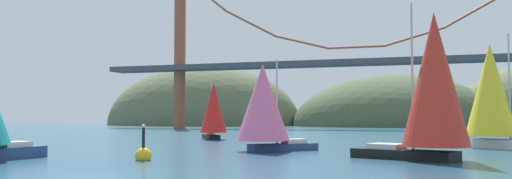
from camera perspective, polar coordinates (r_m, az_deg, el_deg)
The scene contains 9 objects.
ground_plane at distance 26.72m, azimuth -18.04°, elevation -9.01°, with size 360.00×360.00×0.00m, color navy.
headland_center at distance 156.77m, azimuth 14.58°, elevation -3.85°, with size 58.26×44.00×29.89m, color #4C5B3D.
headland_left at distance 171.66m, azimuth -5.88°, elevation -3.84°, with size 64.71×44.00×38.91m, color #5B6647.
suspension_bridge at distance 118.22m, azimuth 10.72°, elevation 3.78°, with size 121.74×6.00×38.11m.
sailboat_red_spinnaker at distance 65.99m, azimuth -4.63°, elevation -2.14°, with size 5.43×6.58×7.51m.
sailboat_pink_spinnaker at distance 43.57m, azimuth 0.85°, elevation -1.61°, with size 7.11×7.21×7.66m.
sailboat_yellow_sail at distance 52.63m, azimuth 24.17°, elevation -0.38°, with size 8.96×6.44×10.32m.
sailboat_scarlet_sail at distance 36.34m, azimuth 18.51°, elevation 0.60°, with size 8.58×6.16×10.53m.
channel_buoy at distance 35.75m, azimuth -12.06°, elevation -6.91°, with size 1.10×1.10×2.64m.
Camera 1 is at (15.76, -21.38, 2.92)m, focal length 37.09 mm.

